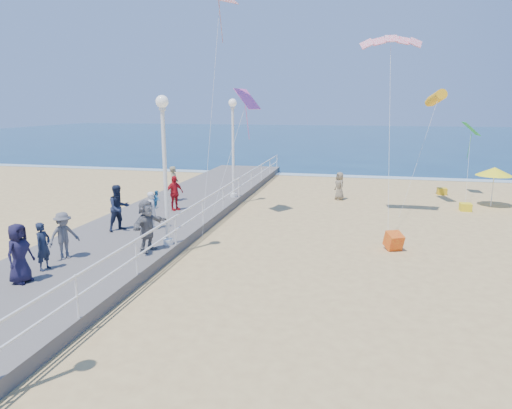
% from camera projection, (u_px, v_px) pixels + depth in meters
% --- Properties ---
extents(ground, '(160.00, 160.00, 0.00)m').
position_uv_depth(ground, '(314.00, 266.00, 15.62)').
color(ground, tan).
rests_on(ground, ground).
extents(ocean, '(160.00, 90.00, 0.05)m').
position_uv_depth(ocean, '(351.00, 137.00, 77.57)').
color(ocean, '#0D304E').
rests_on(ocean, ground).
extents(surf_line, '(160.00, 1.20, 0.04)m').
position_uv_depth(surf_line, '(340.00, 176.00, 35.15)').
color(surf_line, white).
rests_on(surf_line, ground).
extents(boardwalk, '(5.00, 44.00, 0.40)m').
position_uv_depth(boardwalk, '(115.00, 246.00, 17.18)').
color(boardwalk, slate).
rests_on(boardwalk, ground).
extents(railing, '(0.05, 42.00, 0.55)m').
position_uv_depth(railing, '(175.00, 222.00, 16.43)').
color(railing, white).
rests_on(railing, boardwalk).
extents(lamp_post_mid, '(0.44, 0.44, 5.32)m').
position_uv_depth(lamp_post_mid, '(164.00, 155.00, 15.98)').
color(lamp_post_mid, white).
rests_on(lamp_post_mid, boardwalk).
extents(lamp_post_far, '(0.44, 0.44, 5.32)m').
position_uv_depth(lamp_post_far, '(233.00, 138.00, 24.56)').
color(lamp_post_far, white).
rests_on(lamp_post_far, boardwalk).
extents(woman_holding_toddler, '(0.42, 0.60, 1.55)m').
position_uv_depth(woman_holding_toddler, '(153.00, 210.00, 18.61)').
color(woman_holding_toddler, silver).
rests_on(woman_holding_toddler, boardwalk).
extents(toddler_held, '(0.31, 0.38, 0.73)m').
position_uv_depth(toddler_held, '(157.00, 199.00, 18.63)').
color(toddler_held, teal).
rests_on(toddler_held, boardwalk).
extents(spectator_0, '(0.39, 0.56, 1.50)m').
position_uv_depth(spectator_0, '(43.00, 246.00, 13.96)').
color(spectator_0, '#182036').
rests_on(spectator_0, boardwalk).
extents(spectator_2, '(1.01, 1.17, 1.58)m').
position_uv_depth(spectator_2, '(64.00, 236.00, 14.97)').
color(spectator_2, '#56565A').
rests_on(spectator_2, boardwalk).
extents(spectator_3, '(0.90, 1.05, 1.68)m').
position_uv_depth(spectator_3, '(174.00, 193.00, 21.91)').
color(spectator_3, red).
rests_on(spectator_3, boardwalk).
extents(spectator_4, '(0.64, 0.90, 1.74)m').
position_uv_depth(spectator_4, '(19.00, 253.00, 12.94)').
color(spectator_4, '#191631').
rests_on(spectator_4, boardwalk).
extents(spectator_5, '(0.89, 1.76, 1.82)m').
position_uv_depth(spectator_5, '(147.00, 226.00, 15.73)').
color(spectator_5, slate).
rests_on(spectator_5, boardwalk).
extents(spectator_6, '(0.59, 0.76, 1.84)m').
position_uv_depth(spectator_6, '(174.00, 184.00, 24.08)').
color(spectator_6, '#7C7655').
rests_on(spectator_6, boardwalk).
extents(spectator_7, '(1.10, 1.15, 1.87)m').
position_uv_depth(spectator_7, '(119.00, 208.00, 18.35)').
color(spectator_7, '#1A233B').
rests_on(spectator_7, boardwalk).
extents(beach_walker_c, '(0.83, 0.94, 1.61)m').
position_uv_depth(beach_walker_c, '(340.00, 186.00, 26.34)').
color(beach_walker_c, '#7B6D55').
rests_on(beach_walker_c, ground).
extents(box_kite, '(0.80, 0.87, 0.74)m').
position_uv_depth(box_kite, '(394.00, 242.00, 17.23)').
color(box_kite, red).
rests_on(box_kite, ground).
extents(beach_umbrella, '(1.90, 1.90, 2.14)m').
position_uv_depth(beach_umbrella, '(495.00, 171.00, 24.34)').
color(beach_umbrella, white).
rests_on(beach_umbrella, ground).
extents(beach_chair_left, '(0.55, 0.55, 0.40)m').
position_uv_depth(beach_chair_left, '(442.00, 191.00, 28.00)').
color(beach_chair_left, gold).
rests_on(beach_chair_left, ground).
extents(beach_chair_right, '(0.55, 0.55, 0.40)m').
position_uv_depth(beach_chair_right, '(466.00, 207.00, 23.67)').
color(beach_chair_right, yellow).
rests_on(beach_chair_right, ground).
extents(kite_parafoil, '(2.77, 0.94, 0.65)m').
position_uv_depth(kite_parafoil, '(391.00, 39.00, 20.59)').
color(kite_parafoil, red).
extents(kite_windsock, '(1.04, 2.85, 1.12)m').
position_uv_depth(kite_windsock, '(436.00, 98.00, 23.98)').
color(kite_windsock, '#EFA514').
extents(kite_diamond_pink, '(1.12, 1.42, 0.97)m').
position_uv_depth(kite_diamond_pink, '(247.00, 99.00, 21.67)').
color(kite_diamond_pink, '#FA5CC2').
extents(kite_diamond_green, '(0.94, 1.21, 0.79)m').
position_uv_depth(kite_diamond_green, '(471.00, 129.00, 27.18)').
color(kite_diamond_green, green).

